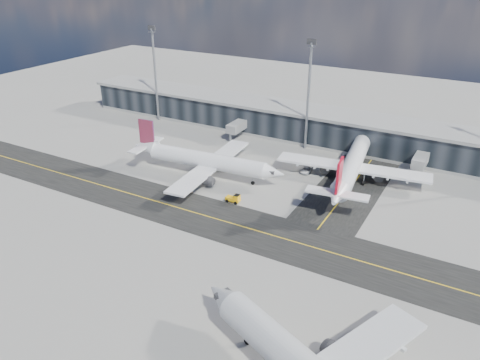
{
  "coord_description": "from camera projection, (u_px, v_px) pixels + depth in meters",
  "views": [
    {
      "loc": [
        42.4,
        -63.87,
        47.33
      ],
      "look_at": [
        -0.58,
        12.84,
        5.0
      ],
      "focal_mm": 35.0,
      "sensor_mm": 36.0,
      "label": 1
    }
  ],
  "objects": [
    {
      "name": "floodlight_masts",
      "position": [
        309.0,
        92.0,
        120.38
      ],
      "size": [
        102.5,
        0.7,
        28.9
      ],
      "color": "gray",
      "rests_on": "ground"
    },
    {
      "name": "terminal_concourse",
      "position": [
        315.0,
        127.0,
        130.8
      ],
      "size": [
        152.0,
        19.8,
        8.8
      ],
      "color": "black",
      "rests_on": "ground"
    },
    {
      "name": "airliner_af",
      "position": [
        205.0,
        160.0,
        109.87
      ],
      "size": [
        39.19,
        33.44,
        11.6
      ],
      "rotation": [
        0.0,
        0.0,
        -1.49
      ],
      "color": "white",
      "rests_on": "ground"
    },
    {
      "name": "baggage_tug",
      "position": [
        234.0,
        198.0,
        98.78
      ],
      "size": [
        3.11,
        1.66,
        1.93
      ],
      "rotation": [
        0.0,
        0.0,
        -1.55
      ],
      "color": "#FFB40D",
      "rests_on": "ground"
    },
    {
      "name": "airliner_redtail",
      "position": [
        352.0,
        166.0,
        106.39
      ],
      "size": [
        35.38,
        41.37,
        12.25
      ],
      "rotation": [
        0.0,
        0.0,
        0.13
      ],
      "color": "white",
      "rests_on": "ground"
    },
    {
      "name": "ground",
      "position": [
        210.0,
        230.0,
        89.41
      ],
      "size": [
        300.0,
        300.0,
        0.0
      ],
      "primitive_type": "plane",
      "color": "gray",
      "rests_on": "ground"
    },
    {
      "name": "service_van",
      "position": [
        307.0,
        170.0,
        112.81
      ],
      "size": [
        2.49,
        4.75,
        1.28
      ],
      "primitive_type": "imported",
      "rotation": [
        0.0,
        0.0,
        0.08
      ],
      "color": "white",
      "rests_on": "ground"
    },
    {
      "name": "taxiway_lanes",
      "position": [
        254.0,
        210.0,
        96.13
      ],
      "size": [
        180.0,
        63.0,
        0.03
      ],
      "color": "black",
      "rests_on": "ground"
    }
  ]
}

